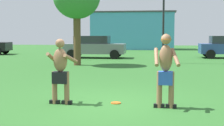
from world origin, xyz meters
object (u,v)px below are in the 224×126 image
(player_in_black, at_px, (60,70))
(car_gray_near_post, at_px, (94,46))
(player_with_cap, at_px, (166,67))
(frisbee, at_px, (116,103))

(player_in_black, height_order, car_gray_near_post, player_in_black)
(player_with_cap, relative_size, car_gray_near_post, 0.41)
(frisbee, height_order, car_gray_near_post, car_gray_near_post)
(car_gray_near_post, bearing_deg, player_in_black, -82.65)
(player_in_black, height_order, frisbee, player_in_black)
(frisbee, bearing_deg, player_with_cap, -15.66)
(player_with_cap, distance_m, car_gray_near_post, 15.78)
(player_with_cap, xyz_separation_m, frisbee, (-1.21, 0.34, -0.96))
(car_gray_near_post, bearing_deg, player_with_cap, -73.40)
(player_with_cap, xyz_separation_m, player_in_black, (-2.57, 0.11, -0.12))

